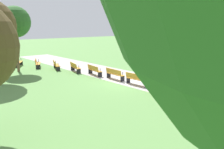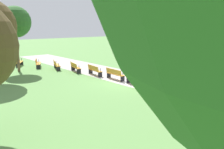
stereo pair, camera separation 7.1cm
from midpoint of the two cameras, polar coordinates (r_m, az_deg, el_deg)
ground_plane at (r=18.47m, az=3.50°, el=-1.84°), size 120.00×120.00×0.00m
path_paving at (r=19.37m, az=6.27°, el=-1.24°), size 41.14×4.27×0.01m
bench_0 at (r=27.36m, az=-21.29°, el=2.84°), size 1.86×1.40×0.89m
bench_1 at (r=25.81m, az=-17.26°, el=2.63°), size 1.92×1.26×0.89m
bench_2 at (r=24.20m, az=-13.08°, el=2.28°), size 1.95×1.10×0.89m
bench_3 at (r=22.56m, az=-8.71°, el=1.77°), size 1.96×0.93×0.89m
bench_4 at (r=20.88m, az=-4.12°, el=1.08°), size 1.95×0.75×0.89m
bench_5 at (r=19.17m, az=0.78°, el=0.15°), size 1.92×0.57×0.89m
bench_6 at (r=17.46m, az=6.05°, el=-1.08°), size 1.92×0.57×0.89m
bench_7 at (r=15.75m, az=11.83°, el=-2.67°), size 1.95×0.75×0.89m
bench_8 at (r=14.07m, az=18.31°, el=-4.76°), size 1.96×0.93×0.89m
tree_2 at (r=23.95m, az=-22.03°, el=11.52°), size 2.86×2.86×6.05m
lamp_post at (r=13.97m, az=25.13°, el=5.03°), size 0.32×0.32×4.31m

